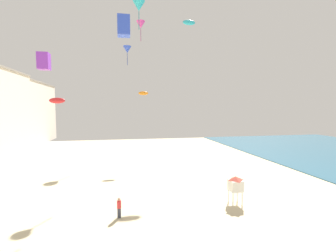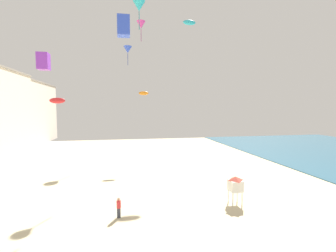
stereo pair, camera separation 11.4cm
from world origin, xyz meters
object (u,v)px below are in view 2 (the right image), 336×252
kite_blue_delta (128,50)px  kite_orange_parafoil (144,93)px  kite_blue_box (124,26)px  kite_red_parafoil (57,101)px  kite_magenta_delta (141,25)px  kite_cyan_delta (139,6)px  kite_flyer (119,207)px  lifeguard_stand (235,184)px  kite_purple_box (43,61)px  kite_cyan_parafoil (189,22)px

kite_blue_delta → kite_orange_parafoil: bearing=-73.2°
kite_blue_box → kite_blue_delta: kite_blue_delta is taller
kite_red_parafoil → kite_blue_delta: bearing=69.7°
kite_blue_delta → kite_orange_parafoil: kite_blue_delta is taller
kite_orange_parafoil → kite_magenta_delta: bearing=-100.6°
kite_blue_box → kite_blue_delta: size_ratio=0.48×
kite_blue_box → kite_cyan_delta: bearing=78.1°
kite_blue_box → kite_magenta_delta: 14.47m
kite_flyer → lifeguard_stand: bearing=127.1°
kite_flyer → kite_orange_parafoil: kite_orange_parafoil is taller
kite_orange_parafoil → kite_blue_delta: bearing=106.8°
kite_purple_box → kite_flyer: bearing=23.3°
lifeguard_stand → kite_purple_box: bearing=-172.9°
kite_red_parafoil → kite_blue_box: kite_blue_box is taller
kite_red_parafoil → kite_purple_box: size_ratio=1.41×
kite_cyan_parafoil → kite_magenta_delta: 8.15m
kite_orange_parafoil → kite_purple_box: bearing=-111.2°
kite_blue_box → kite_blue_delta: (0.75, 24.05, 3.94)m
lifeguard_stand → kite_blue_delta: (-9.12, 26.09, 18.06)m
kite_flyer → kite_purple_box: kite_purple_box is taller
kite_cyan_parafoil → kite_orange_parafoil: size_ratio=1.28×
kite_magenta_delta → kite_purple_box: size_ratio=2.67×
lifeguard_stand → kite_cyan_delta: (-7.87, 11.60, 20.01)m
kite_cyan_delta → kite_blue_delta: size_ratio=1.01×
kite_red_parafoil → kite_cyan_parafoil: bearing=33.5°
kite_blue_delta → kite_magenta_delta: bearing=-80.6°
kite_flyer → kite_purple_box: bearing=-34.1°
kite_flyer → kite_orange_parafoil: 22.11m
kite_cyan_delta → kite_blue_delta: kite_cyan_delta is taller
kite_blue_delta → kite_red_parafoil: bearing=-110.3°
kite_blue_box → kite_purple_box: kite_blue_box is taller
kite_flyer → kite_cyan_delta: bearing=-159.1°
lifeguard_stand → kite_orange_parafoil: (-6.80, 18.40, 9.39)m
lifeguard_stand → kite_red_parafoil: 19.24m
kite_cyan_delta → kite_red_parafoil: bearing=-147.2°
kite_orange_parafoil → kite_purple_box: 22.71m
kite_cyan_delta → kite_purple_box: size_ratio=3.33×
kite_purple_box → kite_blue_box: bearing=43.2°
lifeguard_stand → kite_red_parafoil: kite_red_parafoil is taller
kite_cyan_delta → kite_magenta_delta: (0.51, 3.81, -0.97)m
lifeguard_stand → kite_magenta_delta: bearing=112.1°
kite_magenta_delta → kite_orange_parafoil: kite_magenta_delta is taller
kite_red_parafoil → kite_purple_box: (1.58, -8.76, 2.22)m
lifeguard_stand → kite_cyan_delta: size_ratio=0.71×
lifeguard_stand → kite_cyan_delta: bearing=120.8°
kite_orange_parafoil → kite_cyan_parafoil: bearing=-9.0°
kite_cyan_parafoil → kite_orange_parafoil: bearing=171.0°
kite_flyer → kite_magenta_delta: size_ratio=0.57×
lifeguard_stand → kite_flyer: bearing=-178.9°
kite_cyan_delta → kite_purple_box: 18.94m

